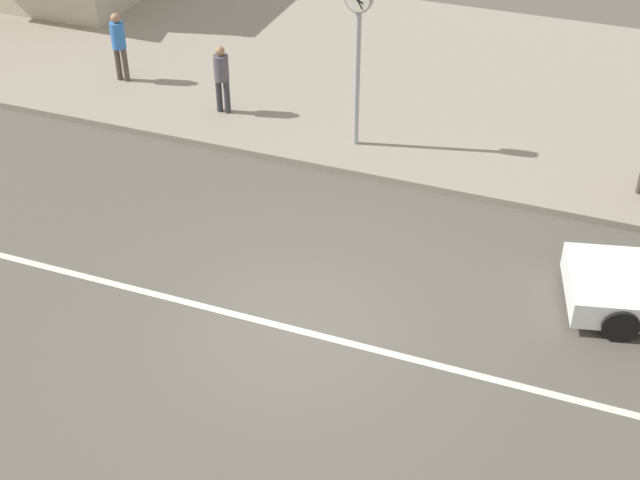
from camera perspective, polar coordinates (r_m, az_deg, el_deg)
The scene contains 6 objects.
ground_plane at distance 14.64m, azimuth -1.63°, elevation -5.75°, with size 160.00×160.00×0.00m, color #544F47.
lane_centre_stripe at distance 14.63m, azimuth -1.63°, elevation -5.74°, with size 50.40×0.14×0.01m, color silver.
kerb_strip at distance 22.60m, azimuth 7.95°, elevation 10.04°, with size 68.00×10.00×0.15m, color gray.
street_clock at distance 18.36m, azimuth 2.47°, elevation 13.16°, with size 0.56×0.22×3.52m.
pedestrian_near_clock at distance 20.47m, azimuth -6.32°, elevation 10.49°, with size 0.34×0.34×1.60m.
pedestrian_far_end at distance 22.40m, azimuth -12.77°, elevation 12.27°, with size 0.34×0.34×1.70m.
Camera 1 is at (4.29, -10.16, 9.62)m, focal length 50.00 mm.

